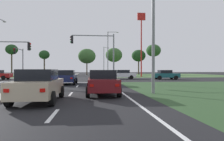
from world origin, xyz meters
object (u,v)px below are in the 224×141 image
object	(u,v)px
treeline_fifth	(114,55)
street_lamp_third	(109,51)
car_silver_third	(43,74)
traffic_signal_far_left	(20,57)
street_lamp_fourth	(104,59)
traffic_signal_near_left	(3,53)
treeline_second	(12,50)
treeline_fourth	(87,56)
car_teal_second	(166,75)
car_white_near	(122,74)
street_lamp_near	(156,6)
treeline_third	(44,55)
fastfood_pole_sign	(141,31)
car_maroon_fifth	(102,82)
traffic_signal_near_right	(98,49)
treeline_sixth	(139,56)
car_beige_fourth	(39,85)
car_navy_sixth	(67,77)
treeline_seventh	(154,51)
car_blue_eighth	(100,77)

from	to	relation	value
treeline_fifth	street_lamp_third	bearing A→B (deg)	-100.24
street_lamp_third	car_silver_third	bearing A→B (deg)	-130.58
traffic_signal_far_left	street_lamp_fourth	distance (m)	31.19
traffic_signal_far_left	treeline_fifth	xyz separation A→B (m)	(20.06, 30.38, 2.79)
traffic_signal_near_left	traffic_signal_far_left	xyz separation A→B (m)	(-2.04, 11.58, 0.11)
treeline_second	treeline_fifth	bearing A→B (deg)	3.63
treeline_fourth	car_teal_second	bearing A→B (deg)	-66.96
car_white_near	street_lamp_near	bearing A→B (deg)	177.23
traffic_signal_near_left	treeline_third	size ratio (longest dim) A/B	0.70
fastfood_pole_sign	car_white_near	bearing A→B (deg)	-119.40
car_teal_second	car_silver_third	world-z (taller)	car_silver_third
traffic_signal_near_left	treeline_second	world-z (taller)	treeline_second
car_white_near	street_lamp_third	size ratio (longest dim) A/B	0.43
car_maroon_fifth	traffic_signal_near_right	bearing A→B (deg)	89.10
traffic_signal_near_left	treeline_sixth	distance (m)	48.60
traffic_signal_near_right	street_lamp_near	bearing A→B (deg)	-75.24
car_maroon_fifth	treeline_sixth	xyz separation A→B (m)	(15.15, 53.37, 5.43)
car_beige_fourth	treeline_second	xyz separation A→B (m)	(-21.82, 54.96, 6.91)
car_white_near	car_beige_fourth	size ratio (longest dim) A/B	1.06
street_lamp_third	treeline_second	bearing A→B (deg)	148.96
car_beige_fourth	traffic_signal_far_left	distance (m)	28.52
car_white_near	treeline_fifth	distance (m)	34.33
car_navy_sixth	car_maroon_fifth	bearing A→B (deg)	-70.78
treeline_third	treeline_second	bearing A→B (deg)	175.15
treeline_fourth	traffic_signal_near_right	bearing A→B (deg)	-86.71
traffic_signal_near_left	street_lamp_near	world-z (taller)	street_lamp_near
traffic_signal_near_right	car_teal_second	bearing A→B (deg)	28.62
treeline_seventh	fastfood_pole_sign	bearing A→B (deg)	-115.17
car_blue_eighth	fastfood_pole_sign	world-z (taller)	fastfood_pole_sign
traffic_signal_near_left	treeline_fourth	bearing A→B (deg)	76.04
traffic_signal_near_left	treeline_fifth	distance (m)	45.76
car_white_near	treeline_sixth	xyz separation A→B (m)	(10.67, 32.66, 5.44)
car_maroon_fifth	street_lamp_fourth	size ratio (longest dim) A/B	0.52
treeline_fourth	street_lamp_fourth	bearing A→B (deg)	13.72
car_beige_fourth	treeline_fourth	size ratio (longest dim) A/B	0.55
fastfood_pole_sign	treeline_sixth	xyz separation A→B (m)	(4.71, 22.08, -3.90)
fastfood_pole_sign	treeline_second	distance (m)	41.36
street_lamp_third	street_lamp_fourth	bearing A→B (deg)	90.13
car_teal_second	fastfood_pole_sign	size ratio (longest dim) A/B	0.29
street_lamp_third	fastfood_pole_sign	size ratio (longest dim) A/B	0.75
traffic_signal_near_right	treeline_fourth	distance (m)	36.76
car_blue_eighth	street_lamp_near	bearing A→B (deg)	-68.36
traffic_signal_near_left	traffic_signal_near_right	distance (m)	11.24
street_lamp_fourth	treeline_seventh	xyz separation A→B (m)	(15.63, -0.73, 2.71)
street_lamp_third	street_lamp_fourth	distance (m)	15.25
car_white_near	car_beige_fourth	world-z (taller)	car_beige_fourth
car_maroon_fifth	traffic_signal_far_left	bearing A→B (deg)	118.48
treeline_third	car_white_near	bearing A→B (deg)	-57.69
car_maroon_fifth	treeline_sixth	size ratio (longest dim) A/B	0.55
car_maroon_fifth	treeline_sixth	bearing A→B (deg)	74.15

